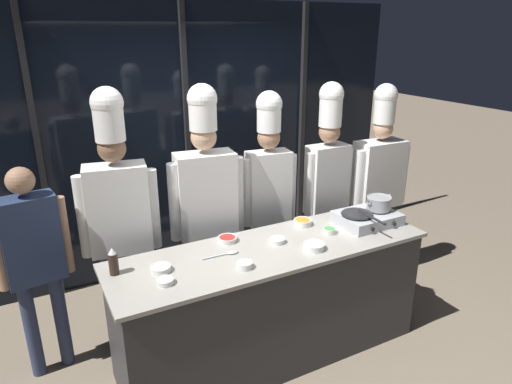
# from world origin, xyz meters

# --- Properties ---
(ground_plane) EXTENTS (24.00, 24.00, 0.00)m
(ground_plane) POSITION_xyz_m (0.00, 0.00, 0.00)
(ground_plane) COLOR #7F705B
(window_wall_back) EXTENTS (4.84, 0.09, 2.70)m
(window_wall_back) POSITION_xyz_m (0.00, 1.76, 1.35)
(window_wall_back) COLOR black
(window_wall_back) RESTS_ON ground_plane
(demo_counter) EXTENTS (2.40, 0.71, 0.93)m
(demo_counter) POSITION_xyz_m (0.00, 0.00, 0.47)
(demo_counter) COLOR #2D2D30
(demo_counter) RESTS_ON ground_plane
(portable_stove) EXTENTS (0.48, 0.38, 0.10)m
(portable_stove) POSITION_xyz_m (0.90, 0.01, 0.98)
(portable_stove) COLOR #B2B5BA
(portable_stove) RESTS_ON demo_counter
(frying_pan) EXTENTS (0.26, 0.45, 0.05)m
(frying_pan) POSITION_xyz_m (0.79, 0.01, 1.06)
(frying_pan) COLOR #232326
(frying_pan) RESTS_ON portable_stove
(stock_pot) EXTENTS (0.23, 0.20, 0.11)m
(stock_pot) POSITION_xyz_m (1.01, 0.01, 1.09)
(stock_pot) COLOR #93969B
(stock_pot) RESTS_ON portable_stove
(squeeze_bottle_soy) EXTENTS (0.06, 0.06, 0.19)m
(squeeze_bottle_soy) POSITION_xyz_m (-1.09, 0.15, 1.02)
(squeeze_bottle_soy) COLOR #332319
(squeeze_bottle_soy) RESTS_ON demo_counter
(prep_bowl_onion) EXTENTS (0.14, 0.14, 0.04)m
(prep_bowl_onion) POSITION_xyz_m (-0.82, 0.04, 0.96)
(prep_bowl_onion) COLOR white
(prep_bowl_onion) RESTS_ON demo_counter
(prep_bowl_bean_sprouts) EXTENTS (0.12, 0.12, 0.04)m
(prep_bowl_bean_sprouts) POSITION_xyz_m (0.08, 0.05, 0.95)
(prep_bowl_bean_sprouts) COLOR white
(prep_bowl_bean_sprouts) RESTS_ON demo_counter
(prep_bowl_scallions) EXTENTS (0.10, 0.10, 0.04)m
(prep_bowl_scallions) POSITION_xyz_m (0.52, 0.01, 0.96)
(prep_bowl_scallions) COLOR white
(prep_bowl_scallions) RESTS_ON demo_counter
(prep_bowl_bell_pepper) EXTENTS (0.15, 0.15, 0.04)m
(prep_bowl_bell_pepper) POSITION_xyz_m (-0.24, 0.25, 0.95)
(prep_bowl_bell_pepper) COLOR white
(prep_bowl_bell_pepper) RESTS_ON demo_counter
(prep_bowl_garlic) EXTENTS (0.15, 0.15, 0.05)m
(prep_bowl_garlic) POSITION_xyz_m (0.25, -0.17, 0.96)
(prep_bowl_garlic) COLOR white
(prep_bowl_garlic) RESTS_ON demo_counter
(prep_bowl_chicken) EXTENTS (0.11, 0.11, 0.04)m
(prep_bowl_chicken) POSITION_xyz_m (-0.31, -0.18, 0.96)
(prep_bowl_chicken) COLOR white
(prep_bowl_chicken) RESTS_ON demo_counter
(prep_bowl_carrots) EXTENTS (0.15, 0.15, 0.05)m
(prep_bowl_carrots) POSITION_xyz_m (0.42, 0.23, 0.96)
(prep_bowl_carrots) COLOR white
(prep_bowl_carrots) RESTS_ON demo_counter
(prep_bowl_rice) EXTENTS (0.11, 0.11, 0.04)m
(prep_bowl_rice) POSITION_xyz_m (-0.84, -0.12, 0.95)
(prep_bowl_rice) COLOR white
(prep_bowl_rice) RESTS_ON demo_counter
(serving_spoon_slotted) EXTENTS (0.27, 0.06, 0.02)m
(serving_spoon_slotted) POSITION_xyz_m (-0.33, 0.05, 0.94)
(serving_spoon_slotted) COLOR #B2B5BA
(serving_spoon_slotted) RESTS_ON demo_counter
(person_guest) EXTENTS (0.49, 0.24, 1.59)m
(person_guest) POSITION_xyz_m (-1.54, 0.63, 0.97)
(person_guest) COLOR #2D3856
(person_guest) RESTS_ON ground_plane
(chef_head) EXTENTS (0.58, 0.30, 2.07)m
(chef_head) POSITION_xyz_m (-0.94, 0.67, 1.20)
(chef_head) COLOR #2D3856
(chef_head) RESTS_ON ground_plane
(chef_sous) EXTENTS (0.61, 0.30, 2.06)m
(chef_sous) POSITION_xyz_m (-0.25, 0.63, 1.19)
(chef_sous) COLOR #232326
(chef_sous) RESTS_ON ground_plane
(chef_line) EXTENTS (0.49, 0.24, 1.96)m
(chef_line) POSITION_xyz_m (0.34, 0.67, 1.18)
(chef_line) COLOR #2D3856
(chef_line) RESTS_ON ground_plane
(chef_pastry) EXTENTS (0.50, 0.22, 2.01)m
(chef_pastry) POSITION_xyz_m (0.94, 0.63, 1.19)
(chef_pastry) COLOR #232326
(chef_pastry) RESTS_ON ground_plane
(chef_apprentice) EXTENTS (0.63, 0.26, 1.97)m
(chef_apprentice) POSITION_xyz_m (1.52, 0.57, 1.11)
(chef_apprentice) COLOR #4C4C51
(chef_apprentice) RESTS_ON ground_plane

